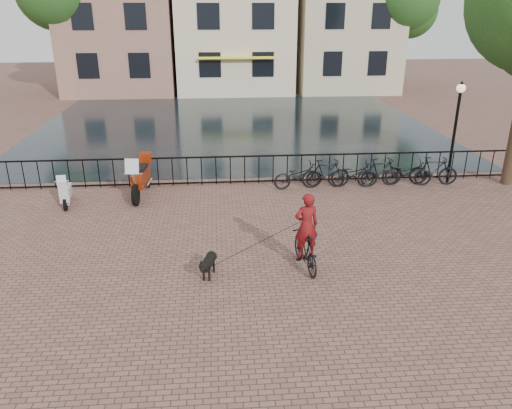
{
  "coord_description": "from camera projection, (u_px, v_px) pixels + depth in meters",
  "views": [
    {
      "loc": [
        -0.92,
        -8.59,
        5.86
      ],
      "look_at": [
        0.0,
        3.0,
        1.2
      ],
      "focal_mm": 35.0,
      "sensor_mm": 36.0,
      "label": 1
    }
  ],
  "objects": [
    {
      "name": "ground",
      "position": [
        268.0,
        313.0,
        10.2
      ],
      "size": [
        100.0,
        100.0,
        0.0
      ],
      "primitive_type": "plane",
      "color": "brown",
      "rests_on": "ground"
    },
    {
      "name": "parked_bike_4",
      "position": [
        407.0,
        173.0,
        17.29
      ],
      "size": [
        1.77,
        0.77,
        0.9
      ],
      "primitive_type": "imported",
      "rotation": [
        0.0,
        0.0,
        1.47
      ],
      "color": "black",
      "rests_on": "ground"
    },
    {
      "name": "canal_water",
      "position": [
        234.0,
        125.0,
        26.21
      ],
      "size": [
        20.0,
        20.0,
        0.0
      ],
      "primitive_type": "plane",
      "color": "black",
      "rests_on": "ground"
    },
    {
      "name": "canal_house_mid",
      "position": [
        233.0,
        5.0,
        35.8
      ],
      "size": [
        8.0,
        9.5,
        11.8
      ],
      "color": "beige",
      "rests_on": "ground"
    },
    {
      "name": "scooter",
      "position": [
        65.0,
        187.0,
        15.54
      ],
      "size": [
        0.56,
        1.31,
        1.18
      ],
      "rotation": [
        0.0,
        0.0,
        0.16
      ],
      "color": "beige",
      "rests_on": "ground"
    },
    {
      "name": "parked_bike_2",
      "position": [
        353.0,
        174.0,
        17.15
      ],
      "size": [
        1.74,
        0.67,
        0.9
      ],
      "primitive_type": "imported",
      "rotation": [
        0.0,
        0.0,
        1.53
      ],
      "color": "black",
      "rests_on": "ground"
    },
    {
      "name": "parked_bike_3",
      "position": [
        380.0,
        172.0,
        17.2
      ],
      "size": [
        1.71,
        0.68,
        1.0
      ],
      "primitive_type": "imported",
      "rotation": [
        0.0,
        0.0,
        1.7
      ],
      "color": "black",
      "rests_on": "ground"
    },
    {
      "name": "parked_bike_1",
      "position": [
        326.0,
        174.0,
        17.06
      ],
      "size": [
        1.67,
        0.5,
        1.0
      ],
      "primitive_type": "imported",
      "rotation": [
        0.0,
        0.0,
        1.59
      ],
      "color": "black",
      "rests_on": "ground"
    },
    {
      "name": "parked_bike_5",
      "position": [
        433.0,
        171.0,
        17.34
      ],
      "size": [
        1.71,
        0.71,
        1.0
      ],
      "primitive_type": "imported",
      "rotation": [
        0.0,
        0.0,
        1.43
      ],
      "color": "black",
      "rests_on": "ground"
    },
    {
      "name": "lamp_post",
      "position": [
        457.0,
        116.0,
        16.88
      ],
      "size": [
        0.3,
        0.3,
        3.45
      ],
      "color": "black",
      "rests_on": "ground"
    },
    {
      "name": "motorcycle",
      "position": [
        141.0,
        173.0,
        16.2
      ],
      "size": [
        0.72,
        2.25,
        1.58
      ],
      "rotation": [
        0.0,
        0.0,
        -0.09
      ],
      "color": "#96290A",
      "rests_on": "ground"
    },
    {
      "name": "railing",
      "position": [
        245.0,
        170.0,
        17.42
      ],
      "size": [
        20.0,
        0.05,
        1.02
      ],
      "color": "black",
      "rests_on": "ground"
    },
    {
      "name": "parked_bike_0",
      "position": [
        298.0,
        176.0,
        17.01
      ],
      "size": [
        1.79,
        0.86,
        0.9
      ],
      "primitive_type": "imported",
      "rotation": [
        0.0,
        0.0,
        1.73
      ],
      "color": "black",
      "rests_on": "ground"
    },
    {
      "name": "cyclist",
      "position": [
        306.0,
        236.0,
        11.65
      ],
      "size": [
        0.77,
        1.68,
        2.22
      ],
      "rotation": [
        0.0,
        0.0,
        3.31
      ],
      "color": "black",
      "rests_on": "ground"
    },
    {
      "name": "dog",
      "position": [
        209.0,
        265.0,
        11.48
      ],
      "size": [
        0.51,
        0.93,
        0.6
      ],
      "rotation": [
        0.0,
        0.0,
        -0.26
      ],
      "color": "black",
      "rests_on": "ground"
    }
  ]
}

